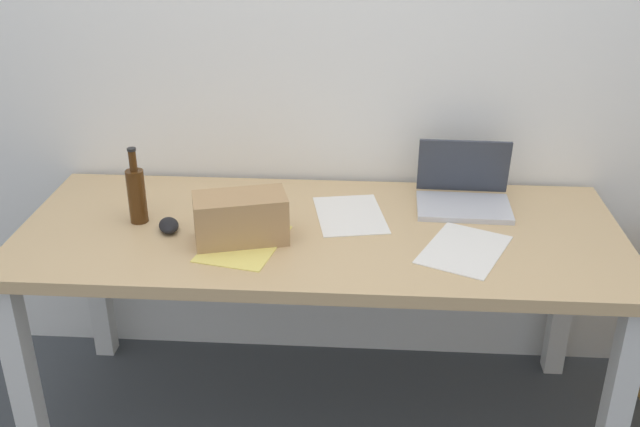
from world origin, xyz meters
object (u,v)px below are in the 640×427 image
(cardboard_box, at_px, (241,218))
(beer_bottle, at_px, (137,194))
(desk, at_px, (320,254))
(laptop_right, at_px, (464,193))
(computer_mouse, at_px, (169,225))

(cardboard_box, bearing_deg, beer_bottle, 162.98)
(desk, bearing_deg, laptop_right, 23.38)
(beer_bottle, bearing_deg, computer_mouse, -27.45)
(desk, distance_m, computer_mouse, 0.48)
(desk, bearing_deg, beer_bottle, 179.04)
(desk, relative_size, computer_mouse, 18.79)
(beer_bottle, xyz_separation_m, computer_mouse, (0.11, -0.06, -0.08))
(laptop_right, distance_m, beer_bottle, 1.06)
(beer_bottle, bearing_deg, desk, -0.96)
(laptop_right, bearing_deg, cardboard_box, -156.91)
(desk, height_order, computer_mouse, computer_mouse)
(laptop_right, xyz_separation_m, computer_mouse, (-0.93, -0.25, -0.03))
(desk, xyz_separation_m, beer_bottle, (-0.58, 0.01, 0.19))
(beer_bottle, xyz_separation_m, cardboard_box, (0.34, -0.11, -0.02))
(computer_mouse, relative_size, cardboard_box, 0.37)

